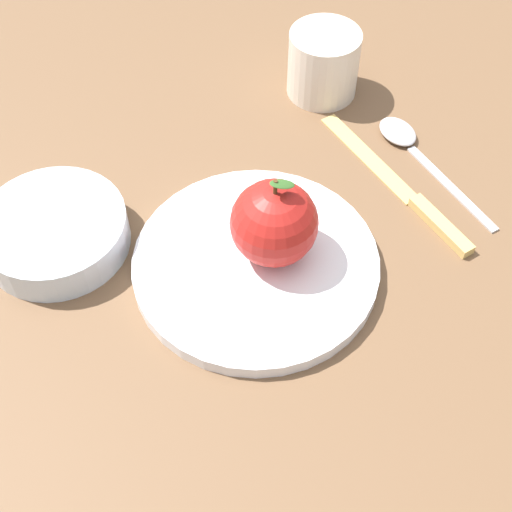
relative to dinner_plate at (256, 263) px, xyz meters
name	(u,v)px	position (x,y,z in m)	size (l,w,h in m)	color
ground_plane	(273,260)	(0.02, 0.01, -0.01)	(2.40, 2.40, 0.00)	brown
dinner_plate	(256,263)	(0.00, 0.00, 0.00)	(0.23, 0.23, 0.01)	white
apple	(270,227)	(0.01, 0.01, 0.05)	(0.08, 0.08, 0.10)	#B21E19
side_bowl	(54,229)	(-0.19, 0.03, 0.01)	(0.14, 0.14, 0.04)	silver
cup	(324,61)	(0.08, 0.26, 0.03)	(0.08, 0.08, 0.08)	silver
knife	(406,192)	(0.15, 0.09, -0.01)	(0.14, 0.20, 0.01)	#D8B766
spoon	(410,144)	(0.17, 0.16, 0.00)	(0.11, 0.17, 0.01)	silver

